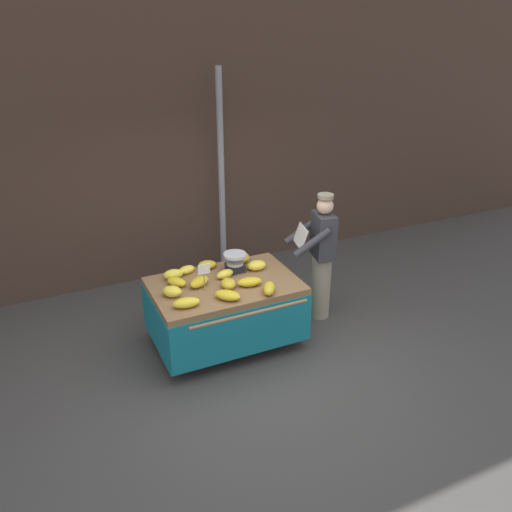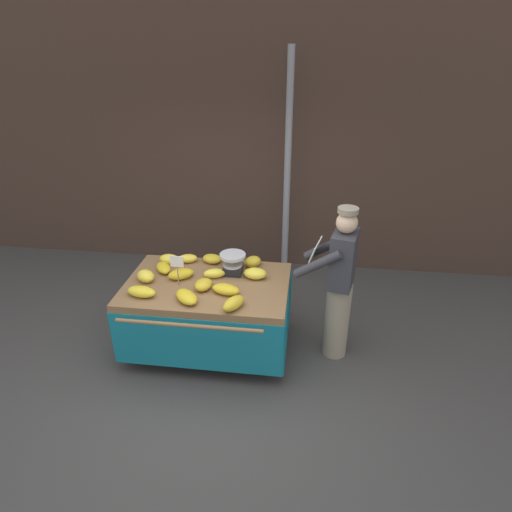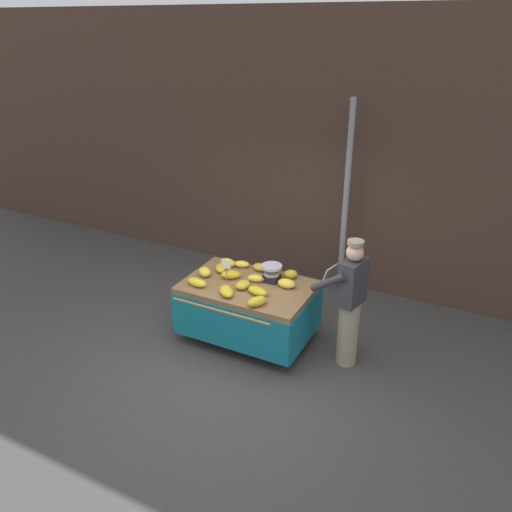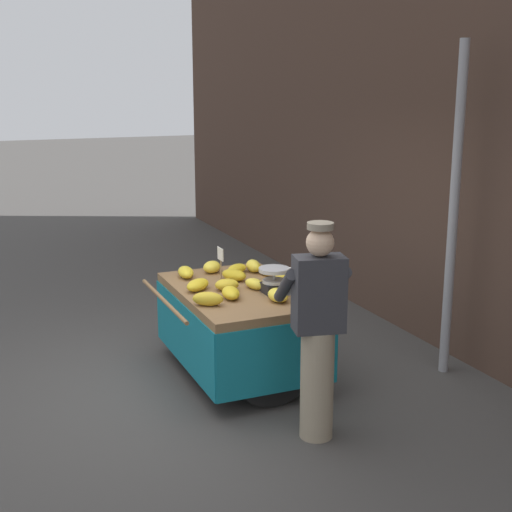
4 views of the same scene
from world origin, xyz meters
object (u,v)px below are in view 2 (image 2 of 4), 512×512
object	(u,v)px
banana_bunch_9	(255,273)
banana_bunch_10	(253,262)
banana_bunch_1	(142,292)
banana_bunch_2	(181,274)
banana_bunch_0	(187,297)
banana_bunch_13	(170,259)
banana_bunch_4	(212,259)
street_pole	(287,172)
banana_bunch_3	(146,276)
banana_bunch_11	(215,273)
price_sign	(177,264)
banana_bunch_8	(234,303)
banana_bunch_7	(203,285)
banana_cart	(208,300)
vendor_person	(339,284)
banana_bunch_6	(226,289)
banana_bunch_12	(188,258)
weighing_scale	(233,264)
banana_bunch_5	(164,268)

from	to	relation	value
banana_bunch_9	banana_bunch_10	size ratio (longest dim) A/B	1.21
banana_bunch_1	banana_bunch_2	xyz separation A→B (m)	(0.29, 0.40, 0.00)
banana_bunch_10	banana_bunch_0	bearing A→B (deg)	-123.97
banana_bunch_10	banana_bunch_13	size ratio (longest dim) A/B	0.87
banana_bunch_1	banana_bunch_13	xyz separation A→B (m)	(0.07, 0.69, 0.01)
banana_bunch_0	banana_bunch_2	world-z (taller)	banana_bunch_2
banana_bunch_4	banana_bunch_10	size ratio (longest dim) A/B	1.12
street_pole	banana_bunch_3	world-z (taller)	street_pole
banana_bunch_1	banana_bunch_11	xyz separation A→B (m)	(0.64, 0.47, -0.00)
price_sign	banana_bunch_1	world-z (taller)	price_sign
banana_bunch_8	banana_bunch_7	bearing A→B (deg)	139.56
street_pole	price_sign	xyz separation A→B (m)	(-0.98, -1.92, -0.45)
banana_bunch_0	banana_bunch_13	xyz separation A→B (m)	(-0.40, 0.73, 0.01)
price_sign	banana_bunch_8	distance (m)	0.76
banana_bunch_1	banana_bunch_10	size ratio (longest dim) A/B	1.47
banana_bunch_0	banana_cart	bearing A→B (deg)	73.30
price_sign	banana_bunch_0	world-z (taller)	price_sign
banana_bunch_4	street_pole	bearing A→B (deg)	61.31
banana_bunch_13	vendor_person	size ratio (longest dim) A/B	0.14
vendor_person	price_sign	bearing A→B (deg)	-173.95
banana_bunch_1	banana_bunch_8	distance (m)	0.95
banana_cart	banana_bunch_13	bearing A→B (deg)	145.58
banana_bunch_6	price_sign	bearing A→B (deg)	169.29
banana_bunch_4	banana_bunch_12	xyz separation A→B (m)	(-0.28, -0.03, -0.00)
banana_cart	banana_bunch_8	distance (m)	0.64
banana_bunch_2	banana_bunch_12	distance (m)	0.38
banana_cart	banana_bunch_0	distance (m)	0.48
banana_bunch_7	banana_bunch_8	bearing A→B (deg)	-40.44
banana_bunch_4	banana_bunch_13	xyz separation A→B (m)	(-0.47, -0.11, 0.01)
banana_bunch_4	price_sign	bearing A→B (deg)	-113.24
banana_bunch_12	banana_bunch_13	distance (m)	0.20
banana_cart	weighing_scale	world-z (taller)	weighing_scale
price_sign	banana_bunch_0	distance (m)	0.39
banana_bunch_2	banana_bunch_6	size ratio (longest dim) A/B	0.95
weighing_scale	banana_bunch_12	size ratio (longest dim) A/B	1.29
banana_bunch_4	banana_bunch_10	xyz separation A→B (m)	(0.47, -0.03, 0.01)
banana_bunch_9	banana_bunch_7	bearing A→B (deg)	-149.52
street_pole	banana_bunch_13	world-z (taller)	street_pole
banana_bunch_8	banana_bunch_0	bearing A→B (deg)	171.91
banana_bunch_3	banana_bunch_5	xyz separation A→B (m)	(0.12, 0.22, -0.01)
banana_bunch_7	banana_bunch_10	bearing A→B (deg)	52.12
banana_bunch_6	banana_bunch_1	bearing A→B (deg)	-169.19
price_sign	banana_bunch_4	xyz separation A→B (m)	(0.23, 0.54, -0.20)
price_sign	street_pole	bearing A→B (deg)	62.80
banana_bunch_1	banana_bunch_12	xyz separation A→B (m)	(0.26, 0.77, -0.01)
banana_bunch_5	banana_bunch_10	xyz separation A→B (m)	(0.95, 0.25, 0.01)
banana_bunch_0	banana_bunch_6	distance (m)	0.40
banana_bunch_2	banana_bunch_3	world-z (taller)	banana_bunch_3
price_sign	banana_bunch_6	size ratio (longest dim) A/B	1.18
banana_bunch_10	banana_bunch_12	size ratio (longest dim) A/B	0.93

